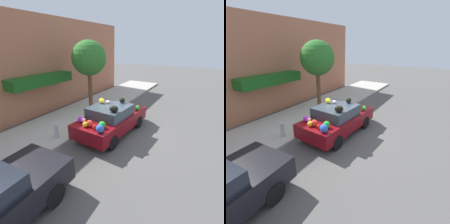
% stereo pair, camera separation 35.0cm
% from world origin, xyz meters
% --- Properties ---
extents(ground_plane, '(60.00, 60.00, 0.00)m').
position_xyz_m(ground_plane, '(0.00, 0.00, 0.00)').
color(ground_plane, '#565451').
extents(sidewalk_curb, '(24.00, 3.20, 0.13)m').
position_xyz_m(sidewalk_curb, '(0.00, 2.70, 0.07)').
color(sidewalk_curb, '#B2ADA3').
rests_on(sidewalk_curb, ground).
extents(building_facade, '(18.00, 1.20, 5.62)m').
position_xyz_m(building_facade, '(-0.01, 4.91, 2.77)').
color(building_facade, '#B26B4C').
rests_on(building_facade, ground).
extents(street_tree, '(2.01, 2.01, 4.17)m').
position_xyz_m(street_tree, '(1.86, 2.51, 3.26)').
color(street_tree, brown).
rests_on(street_tree, sidewalk_curb).
extents(fire_hydrant, '(0.20, 0.20, 0.70)m').
position_xyz_m(fire_hydrant, '(-1.85, 1.68, 0.48)').
color(fire_hydrant, '#B2B2B7').
rests_on(fire_hydrant, sidewalk_curb).
extents(art_car, '(4.03, 2.02, 1.69)m').
position_xyz_m(art_car, '(-0.05, -0.11, 0.75)').
color(art_car, maroon).
rests_on(art_car, ground).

